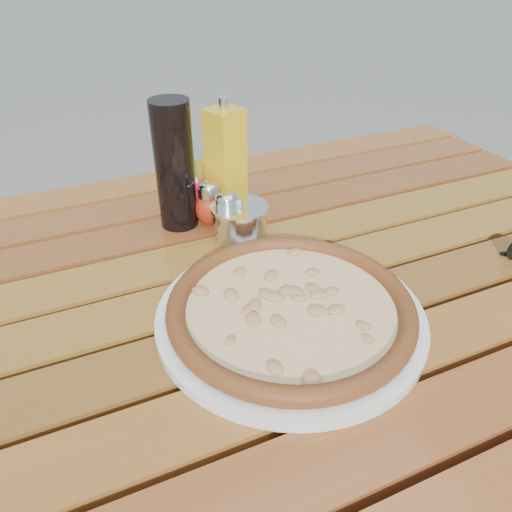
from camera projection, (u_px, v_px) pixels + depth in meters
name	position (u px, v px, depth m)	size (l,w,h in m)	color
table	(261.00, 318.00, 0.79)	(1.40, 0.90, 0.75)	#331D0B
plate	(290.00, 316.00, 0.67)	(0.36, 0.36, 0.01)	silver
pizza	(291.00, 307.00, 0.66)	(0.37, 0.37, 0.03)	#FFE9B6
pepper_shaker	(210.00, 204.00, 0.87)	(0.05, 0.05, 0.08)	#A42912
oregano_shaker	(228.00, 215.00, 0.84)	(0.07, 0.07, 0.08)	#313917
dark_bottle	(175.00, 166.00, 0.83)	(0.07, 0.07, 0.22)	black
soda_can	(185.00, 188.00, 0.88)	(0.07, 0.07, 0.12)	silver
olive_oil_cruet	(225.00, 161.00, 0.88)	(0.07, 0.07, 0.21)	gold
parmesan_tin	(240.00, 221.00, 0.84)	(0.10, 0.10, 0.07)	silver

